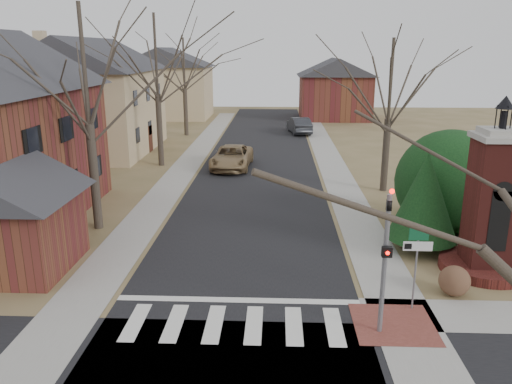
{
  "coord_description": "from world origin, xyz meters",
  "views": [
    {
      "loc": [
        1.22,
        -12.49,
        7.98
      ],
      "look_at": [
        0.44,
        6.0,
        2.67
      ],
      "focal_mm": 35.0,
      "sensor_mm": 36.0,
      "label": 1
    }
  ],
  "objects_px": {
    "sign_post": "(417,252)",
    "brick_gate_monument": "(490,216)",
    "traffic_signal_pole": "(386,250)",
    "pickup_truck": "(232,157)",
    "distant_car": "(299,125)"
  },
  "relations": [
    {
      "from": "sign_post",
      "to": "brick_gate_monument",
      "type": "bearing_deg",
      "value": 41.42
    },
    {
      "from": "traffic_signal_pole",
      "to": "pickup_truck",
      "type": "height_order",
      "value": "traffic_signal_pole"
    },
    {
      "from": "traffic_signal_pole",
      "to": "distant_car",
      "type": "bearing_deg",
      "value": 91.43
    },
    {
      "from": "pickup_truck",
      "to": "distant_car",
      "type": "relative_size",
      "value": 1.13
    },
    {
      "from": "traffic_signal_pole",
      "to": "brick_gate_monument",
      "type": "bearing_deg",
      "value": 43.24
    },
    {
      "from": "pickup_truck",
      "to": "distant_car",
      "type": "height_order",
      "value": "distant_car"
    },
    {
      "from": "pickup_truck",
      "to": "brick_gate_monument",
      "type": "bearing_deg",
      "value": -53.15
    },
    {
      "from": "sign_post",
      "to": "pickup_truck",
      "type": "relative_size",
      "value": 0.5
    },
    {
      "from": "traffic_signal_pole",
      "to": "distant_car",
      "type": "height_order",
      "value": "traffic_signal_pole"
    },
    {
      "from": "traffic_signal_pole",
      "to": "pickup_truck",
      "type": "bearing_deg",
      "value": 106.56
    },
    {
      "from": "brick_gate_monument",
      "to": "pickup_truck",
      "type": "bearing_deg",
      "value": 123.6
    },
    {
      "from": "brick_gate_monument",
      "to": "sign_post",
      "type": "bearing_deg",
      "value": -138.58
    },
    {
      "from": "distant_car",
      "to": "brick_gate_monument",
      "type": "bearing_deg",
      "value": 90.37
    },
    {
      "from": "traffic_signal_pole",
      "to": "pickup_truck",
      "type": "relative_size",
      "value": 0.82
    },
    {
      "from": "pickup_truck",
      "to": "distant_car",
      "type": "distance_m",
      "value": 16.08
    }
  ]
}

